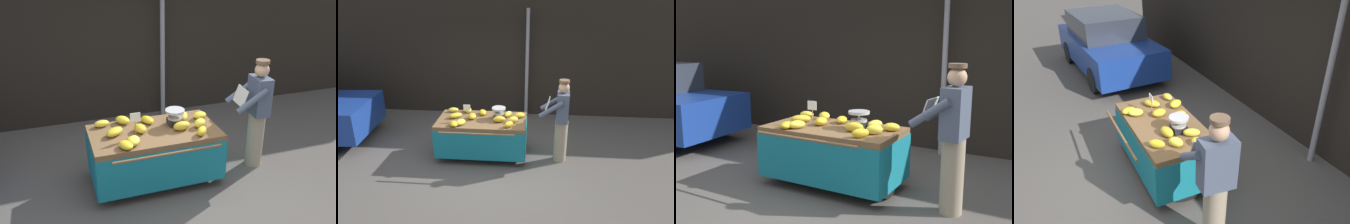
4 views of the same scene
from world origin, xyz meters
TOP-DOWN VIEW (x-y plane):
  - ground_plane at (0.00, 0.00)m, footprint 60.00×60.00m
  - back_wall at (0.00, 2.95)m, footprint 16.00×0.24m
  - street_pole at (0.63, 2.63)m, footprint 0.09×0.09m
  - banana_cart at (-0.22, 0.40)m, footprint 1.83×1.17m
  - weighing_scale at (0.12, 0.49)m, footprint 0.28×0.28m
  - price_sign at (-0.50, 0.33)m, footprint 0.14×0.01m
  - banana_bunch_0 at (-0.24, 0.67)m, footprint 0.22×0.28m
  - banana_bunch_1 at (-0.59, 0.10)m, footprint 0.25×0.29m
  - banana_bunch_2 at (-0.42, 0.42)m, footprint 0.21×0.26m
  - banana_bunch_3 at (-0.90, 0.76)m, footprint 0.23×0.15m
  - banana_bunch_4 at (0.16, 0.30)m, footprint 0.27×0.18m
  - banana_bunch_5 at (-0.59, 0.77)m, footprint 0.26×0.28m
  - banana_bunch_6 at (-0.70, 0.03)m, footprint 0.23×0.27m
  - banana_bunch_7 at (0.36, 0.07)m, footprint 0.23×0.24m
  - banana_bunch_8 at (-0.77, 0.44)m, footprint 0.32×0.30m
  - banana_bunch_9 at (0.55, 0.57)m, footprint 0.24×0.21m
  - banana_bunch_10 at (0.44, 0.30)m, footprint 0.25×0.23m
  - banana_bunch_11 at (0.30, 0.60)m, footprint 0.20×0.26m
  - vendor_person at (1.38, 0.33)m, footprint 0.60×0.55m
  - parked_car at (-4.86, 0.74)m, footprint 4.02×1.99m

SIDE VIEW (x-z plane):
  - ground_plane at x=0.00m, z-range 0.00..0.00m
  - banana_cart at x=-0.22m, z-range 0.19..1.01m
  - parked_car at x=-4.86m, z-range 0.00..1.51m
  - banana_bunch_6 at x=-0.70m, z-range 0.82..0.91m
  - banana_bunch_3 at x=-0.90m, z-range 0.82..0.92m
  - banana_bunch_0 at x=-0.24m, z-range 0.82..0.92m
  - banana_bunch_8 at x=-0.77m, z-range 0.82..0.92m
  - banana_bunch_1 at x=-0.59m, z-range 0.82..0.92m
  - banana_bunch_9 at x=0.55m, z-range 0.82..0.92m
  - banana_bunch_5 at x=-0.59m, z-range 0.82..0.93m
  - vendor_person at x=1.38m, z-range 0.02..1.73m
  - banana_bunch_2 at x=-0.42m, z-range 0.82..0.93m
  - banana_bunch_11 at x=0.30m, z-range 0.82..0.93m
  - banana_bunch_7 at x=0.36m, z-range 0.82..0.93m
  - banana_bunch_10 at x=0.44m, z-range 0.82..0.94m
  - banana_bunch_4 at x=0.16m, z-range 0.82..0.94m
  - weighing_scale at x=0.12m, z-range 0.82..1.05m
  - price_sign at x=-0.50m, z-range 0.90..1.24m
  - street_pole at x=0.63m, z-range 0.00..2.87m
  - back_wall at x=0.00m, z-range 0.00..3.65m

